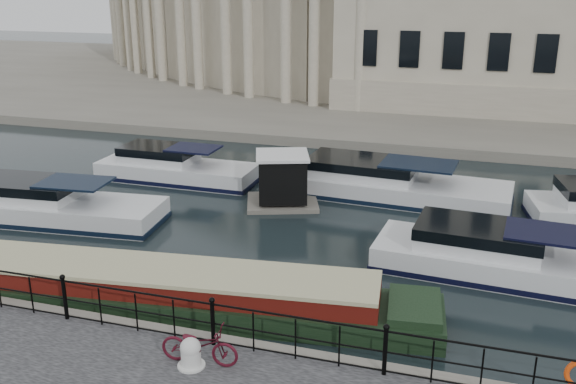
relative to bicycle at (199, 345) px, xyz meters
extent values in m
plane|color=black|center=(-0.03, 3.05, -1.02)|extent=(160.00, 160.00, 0.00)
cube|color=#6B665B|center=(-0.03, 42.05, -0.74)|extent=(120.00, 42.00, 0.55)
cylinder|color=black|center=(-4.03, 0.80, 0.08)|extent=(0.10, 0.10, 1.10)
sphere|color=black|center=(-4.03, 0.80, 0.68)|extent=(0.14, 0.14, 0.14)
cylinder|color=black|center=(-0.03, 0.80, 0.08)|extent=(0.10, 0.10, 1.10)
sphere|color=black|center=(-0.03, 0.80, 0.68)|extent=(0.14, 0.14, 0.14)
cylinder|color=black|center=(3.97, 0.80, 0.08)|extent=(0.10, 0.10, 1.10)
sphere|color=black|center=(3.97, 0.80, 0.68)|extent=(0.14, 0.14, 0.14)
cylinder|color=black|center=(-0.03, 0.80, 0.58)|extent=(24.00, 0.05, 0.05)
cylinder|color=black|center=(-0.03, 0.80, 0.08)|extent=(24.00, 0.04, 0.04)
cylinder|color=black|center=(-0.03, 0.80, -0.39)|extent=(24.00, 0.04, 0.04)
cube|color=#9E937F|center=(5.97, 36.05, 0.53)|extent=(20.30, 14.30, 2.00)
cube|color=#ADA38C|center=(-3.36, 32.08, 5.03)|extent=(5.73, 4.06, 11.00)
cylinder|color=#ADA38C|center=(-2.31, 29.21, 4.43)|extent=(0.70, 0.70, 9.80)
cylinder|color=#ADA38C|center=(-5.52, 29.92, 4.43)|extent=(0.70, 0.70, 9.80)
cube|color=#ADA38C|center=(-8.32, 33.50, 5.03)|extent=(5.90, 4.56, 11.00)
cylinder|color=#ADA38C|center=(-7.62, 30.53, 4.43)|extent=(0.70, 0.70, 9.80)
cylinder|color=#ADA38C|center=(-10.72, 31.62, 4.43)|extent=(0.70, 0.70, 9.80)
cube|color=#ADA38C|center=(-13.07, 35.50, 5.03)|extent=(5.99, 4.99, 11.00)
cylinder|color=#ADA38C|center=(-12.73, 32.47, 4.43)|extent=(0.70, 0.70, 9.80)
cylinder|color=#ADA38C|center=(-15.68, 33.92, 4.43)|extent=(0.70, 0.70, 9.80)
cube|color=#ADA38C|center=(-17.55, 38.05, 5.03)|extent=(5.99, 5.36, 11.00)
cylinder|color=#ADA38C|center=(-17.58, 35.00, 4.43)|extent=(0.70, 0.70, 9.80)
cylinder|color=#ADA38C|center=(-20.33, 36.80, 4.43)|extent=(0.70, 0.70, 9.80)
cube|color=#ADA38C|center=(-21.69, 41.13, 5.03)|extent=(5.91, 5.64, 11.00)
cylinder|color=#ADA38C|center=(-22.08, 38.10, 4.43)|extent=(0.70, 0.70, 9.80)
cylinder|color=#ADA38C|center=(-24.60, 40.21, 4.43)|extent=(0.70, 0.70, 9.80)
cube|color=#ADA38C|center=(-25.43, 44.67, 5.03)|extent=(5.74, 5.85, 11.00)
cylinder|color=#ADA38C|center=(-26.18, 41.72, 4.43)|extent=(0.70, 0.70, 9.80)
cylinder|color=#ADA38C|center=(-28.43, 44.12, 4.43)|extent=(0.70, 0.70, 9.80)
cube|color=#ADA38C|center=(-28.72, 48.64, 5.03)|extent=(5.49, 5.97, 11.00)
cylinder|color=#ADA38C|center=(-29.82, 45.80, 4.43)|extent=(0.70, 0.70, 9.80)
cylinder|color=#ADA38C|center=(-31.76, 48.45, 4.43)|extent=(0.70, 0.70, 9.80)
cube|color=#ADA38C|center=(-31.51, 52.98, 5.03)|extent=(5.16, 6.00, 11.00)
cylinder|color=#ADA38C|center=(-32.95, 50.29, 4.43)|extent=(0.70, 0.70, 9.80)
cylinder|color=#ADA38C|center=(-34.56, 53.15, 4.43)|extent=(0.70, 0.70, 9.80)
cube|color=#ADA38C|center=(-33.77, 57.62, 5.03)|extent=(4.76, 5.95, 11.00)
cylinder|color=#ADA38C|center=(-35.51, 55.12, 4.43)|extent=(0.70, 0.70, 9.80)
cylinder|color=#ADA38C|center=(-36.77, 58.15, 4.43)|extent=(0.70, 0.70, 9.80)
imported|color=#480C19|center=(0.00, 0.00, 0.00)|extent=(1.82, 0.75, 0.93)
cylinder|color=silver|center=(-0.14, -0.17, -0.24)|extent=(0.44, 0.44, 0.46)
sphere|color=silver|center=(-0.14, -0.17, 0.00)|extent=(0.46, 0.46, 0.46)
cylinder|color=silver|center=(-0.14, -0.17, -0.44)|extent=(0.62, 0.62, 0.04)
cube|color=black|center=(-3.22, 2.85, -0.92)|extent=(16.80, 4.13, 1.00)
cube|color=#54110C|center=(-3.22, 2.85, -0.27)|extent=(13.45, 3.41, 0.78)
cube|color=#B9B486|center=(-3.22, 2.85, 0.13)|extent=(13.46, 3.48, 0.11)
cube|color=#6B665B|center=(-1.95, 12.04, -0.97)|extent=(3.43, 3.15, 0.23)
cube|color=black|center=(-1.95, 12.04, 0.08)|extent=(2.39, 2.39, 1.68)
cube|color=white|center=(-1.95, 12.04, 1.03)|extent=(2.63, 2.63, 0.11)
cube|color=silver|center=(-9.65, 7.81, -0.82)|extent=(8.52, 3.37, 1.20)
cube|color=black|center=(-9.65, 7.81, -0.90)|extent=(8.61, 3.40, 0.18)
cube|color=silver|center=(-10.65, 7.72, 0.03)|extent=(3.93, 2.47, 0.90)
cube|color=black|center=(-8.66, 7.91, 0.53)|extent=(2.66, 2.04, 0.08)
cube|color=silver|center=(6.68, 7.90, -0.82)|extent=(8.31, 3.24, 1.20)
cube|color=black|center=(6.68, 7.90, -0.90)|extent=(8.39, 3.27, 0.18)
cube|color=silver|center=(5.71, 7.96, 0.03)|extent=(3.81, 2.44, 0.90)
cube|color=black|center=(7.65, 7.83, 0.53)|extent=(2.57, 2.04, 0.08)
cube|color=silver|center=(-7.46, 13.73, -0.82)|extent=(7.19, 2.41, 1.20)
cube|color=black|center=(-7.46, 13.73, -0.90)|extent=(7.27, 2.44, 0.18)
cube|color=silver|center=(-8.32, 13.73, 0.03)|extent=(3.24, 1.96, 0.90)
cube|color=black|center=(-6.60, 13.72, 0.53)|extent=(2.17, 1.67, 0.08)
cube|color=silver|center=(2.00, 14.25, -0.82)|extent=(9.93, 3.64, 1.20)
cube|color=black|center=(2.00, 14.25, -0.90)|extent=(10.03, 3.68, 0.18)
cube|color=silver|center=(0.83, 14.33, 0.03)|extent=(4.55, 2.74, 0.90)
cube|color=black|center=(3.17, 14.17, 0.53)|extent=(3.06, 2.28, 0.08)
camera|label=1|loc=(5.53, -11.18, 7.68)|focal=40.00mm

